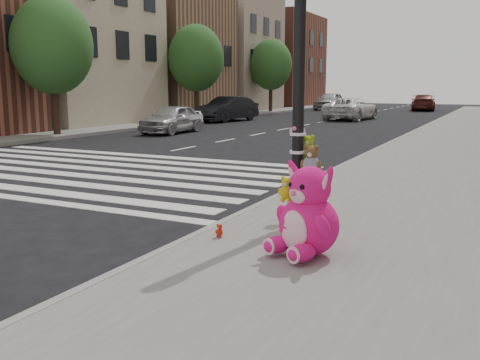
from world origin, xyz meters
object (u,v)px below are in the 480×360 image
Objects in this scene: signal_pole at (300,111)px; pink_bunny at (307,217)px; car_silver_far at (172,119)px; car_white_near at (351,109)px; red_teddy at (219,231)px; car_dark_far at (228,109)px.

pink_bunny is at bearing -65.69° from signal_pole.
pink_bunny is at bearing -54.26° from car_silver_far.
signal_pole reaches higher than pink_bunny.
car_white_near is at bearing 103.31° from signal_pole.
car_silver_far is (-11.37, 14.30, 0.04)m from pink_bunny.
signal_pole is at bearing 139.09° from pink_bunny.
pink_bunny is at bearing 0.16° from red_teddy.
car_silver_far is at bearing -71.62° from car_dark_far.
signal_pole is at bearing 65.04° from red_teddy.
car_white_near is (-5.42, 26.92, 0.45)m from red_teddy.
car_white_near is at bearing 128.63° from pink_bunny.
car_dark_far is (-1.44, 8.08, 0.09)m from car_silver_far.
signal_pole is 24.45m from car_dark_far.
pink_bunny is (0.56, -1.24, -1.16)m from signal_pole.
red_teddy is at bearing -164.22° from pink_bunny.
car_white_near is (-6.12, 25.88, -1.07)m from signal_pole.
red_teddy is 17.35m from car_silver_far.
pink_bunny is 0.30× the size of car_silver_far.
car_silver_far is 13.65m from car_white_near.
red_teddy is 0.05× the size of car_silver_far.
car_white_near is (4.68, 12.82, 0.04)m from car_silver_far.
car_silver_far is 0.85× the size of car_dark_far.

